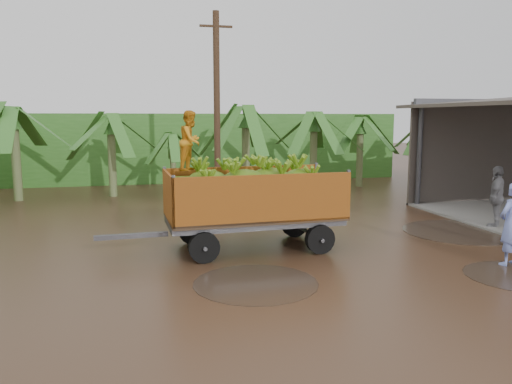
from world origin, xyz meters
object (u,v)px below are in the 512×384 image
Objects in this scene: man_blue at (511,224)px; utility_pole at (217,110)px; banana_trailer at (252,198)px; man_grey at (497,197)px.

utility_pole is (-5.40, 8.99, 2.69)m from man_blue.
banana_trailer is 6.58m from utility_pole.
man_blue is 4.17m from man_grey.
man_grey is at bearing -35.56° from utility_pole.
utility_pole is at bearing -74.47° from man_blue.
banana_trailer is 6.18m from man_blue.
utility_pole reaches higher than man_grey.
man_blue is 0.27× the size of utility_pole.
man_blue is (5.48, -2.83, -0.38)m from banana_trailer.
man_grey is at bearing -140.18° from man_blue.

